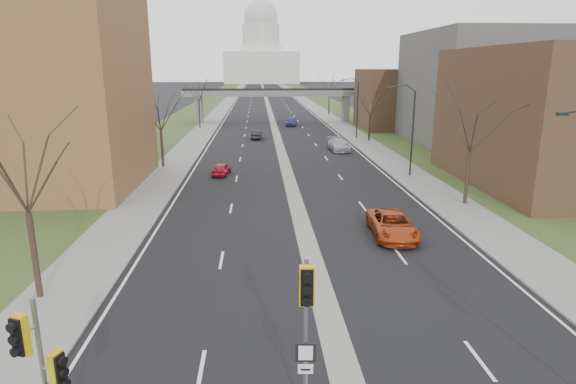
{
  "coord_description": "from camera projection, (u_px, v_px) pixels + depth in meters",
  "views": [
    {
      "loc": [
        -2.87,
        -12.85,
        10.3
      ],
      "look_at": [
        -1.36,
        11.51,
        3.96
      ],
      "focal_mm": 30.0,
      "sensor_mm": 36.0,
      "label": 1
    }
  ],
  "objects": [
    {
      "name": "road_surface",
      "position": [
        266.0,
        99.0,
        160.07
      ],
      "size": [
        20.0,
        600.0,
        0.01
      ],
      "primitive_type": "cube",
      "color": "black",
      "rests_on": "ground"
    },
    {
      "name": "commercial_block_near",
      "position": [
        564.0,
        118.0,
        42.16
      ],
      "size": [
        16.0,
        20.0,
        12.0
      ],
      "primitive_type": "cube",
      "color": "#4C3323",
      "rests_on": "ground"
    },
    {
      "name": "sidewalk_left",
      "position": [
        230.0,
        99.0,
        159.33
      ],
      "size": [
        4.0,
        600.0,
        0.12
      ],
      "primitive_type": "cube",
      "color": "gray",
      "rests_on": "ground"
    },
    {
      "name": "streetlight_mid",
      "position": [
        406.0,
        104.0,
        45.0
      ],
      "size": [
        2.61,
        0.2,
        8.7
      ],
      "color": "black",
      "rests_on": "sidewalk_right"
    },
    {
      "name": "signal_pole_median",
      "position": [
        306.0,
        314.0,
        13.43
      ],
      "size": [
        0.6,
        0.85,
        5.18
      ],
      "rotation": [
        0.0,
        0.0,
        -0.07
      ],
      "color": "gray",
      "rests_on": "ground"
    },
    {
      "name": "tree_right_b",
      "position": [
        371.0,
        100.0,
        67.62
      ],
      "size": [
        6.3,
        6.3,
        8.22
      ],
      "color": "#382B21",
      "rests_on": "sidewalk_right"
    },
    {
      "name": "pedestrian_bridge",
      "position": [
        273.0,
        97.0,
        91.23
      ],
      "size": [
        34.0,
        3.0,
        6.45
      ],
      "color": "slate",
      "rests_on": "ground"
    },
    {
      "name": "grass_verge_right",
      "position": [
        320.0,
        99.0,
        161.14
      ],
      "size": [
        8.0,
        600.0,
        0.1
      ],
      "primitive_type": "cube",
      "color": "#2D3D1C",
      "rests_on": "ground"
    },
    {
      "name": "car_right_far",
      "position": [
        291.0,
        122.0,
        86.87
      ],
      "size": [
        2.42,
        4.71,
        1.53
      ],
      "primitive_type": "imported",
      "rotation": [
        0.0,
        0.0,
        -0.14
      ],
      "color": "navy",
      "rests_on": "ground"
    },
    {
      "name": "capitol",
      "position": [
        261.0,
        54.0,
        319.61
      ],
      "size": [
        48.0,
        42.0,
        55.75
      ],
      "color": "silver",
      "rests_on": "ground"
    },
    {
      "name": "commercial_block_far",
      "position": [
        402.0,
        99.0,
        82.86
      ],
      "size": [
        14.0,
        14.0,
        10.0
      ],
      "primitive_type": "cube",
      "color": "#4C3323",
      "rests_on": "ground"
    },
    {
      "name": "tree_left_c",
      "position": [
        198.0,
        87.0,
        82.17
      ],
      "size": [
        7.65,
        7.65,
        9.99
      ],
      "color": "#382B21",
      "rests_on": "sidewalk_left"
    },
    {
      "name": "streetlight_far",
      "position": [
        353.0,
        91.0,
        70.11
      ],
      "size": [
        2.61,
        0.2,
        8.7
      ],
      "color": "black",
      "rests_on": "sidewalk_right"
    },
    {
      "name": "tree_right_c",
      "position": [
        329.0,
        83.0,
        105.95
      ],
      "size": [
        7.65,
        7.65,
        9.99
      ],
      "color": "#382B21",
      "rests_on": "sidewalk_right"
    },
    {
      "name": "signal_pole_left",
      "position": [
        41.0,
        363.0,
        12.01
      ],
      "size": [
        1.09,
        0.8,
        4.8
      ],
      "rotation": [
        0.0,
        0.0,
        -0.37
      ],
      "color": "gray",
      "rests_on": "ground"
    },
    {
      "name": "car_left_near",
      "position": [
        221.0,
        169.0,
        47.28
      ],
      "size": [
        1.9,
        3.76,
        1.23
      ],
      "primitive_type": "imported",
      "rotation": [
        0.0,
        0.0,
        3.01
      ],
      "color": "#AD132A",
      "rests_on": "ground"
    },
    {
      "name": "tree_left_a",
      "position": [
        20.0,
        156.0,
        20.45
      ],
      "size": [
        7.2,
        7.2,
        9.4
      ],
      "color": "#382B21",
      "rests_on": "sidewalk_left"
    },
    {
      "name": "commercial_block_mid",
      "position": [
        485.0,
        89.0,
        65.2
      ],
      "size": [
        18.0,
        22.0,
        15.0
      ],
      "primitive_type": "cube",
      "color": "#57544F",
      "rests_on": "ground"
    },
    {
      "name": "sidewalk_right",
      "position": [
        302.0,
        99.0,
        160.78
      ],
      "size": [
        4.0,
        600.0,
        0.12
      ],
      "primitive_type": "cube",
      "color": "gray",
      "rests_on": "ground"
    },
    {
      "name": "car_right_mid",
      "position": [
        338.0,
        145.0,
        60.98
      ],
      "size": [
        2.54,
        5.42,
        1.53
      ],
      "primitive_type": "imported",
      "rotation": [
        0.0,
        0.0,
        0.08
      ],
      "color": "#9D9CA3",
      "rests_on": "ground"
    },
    {
      "name": "tree_right_a",
      "position": [
        473.0,
        118.0,
        35.54
      ],
      "size": [
        7.2,
        7.2,
        9.4
      ],
      "color": "#382B21",
      "rests_on": "sidewalk_right"
    },
    {
      "name": "car_left_far",
      "position": [
        257.0,
        135.0,
        71.05
      ],
      "size": [
        1.71,
        4.08,
        1.31
      ],
      "primitive_type": "imported",
      "rotation": [
        0.0,
        0.0,
        3.06
      ],
      "color": "black",
      "rests_on": "ground"
    },
    {
      "name": "median_strip",
      "position": [
        266.0,
        99.0,
        160.07
      ],
      "size": [
        1.2,
        600.0,
        0.02
      ],
      "primitive_type": "cube",
      "color": "gray",
      "rests_on": "ground"
    },
    {
      "name": "grass_verge_left",
      "position": [
        212.0,
        99.0,
        158.98
      ],
      "size": [
        8.0,
        600.0,
        0.1
      ],
      "primitive_type": "cube",
      "color": "#2D3D1C",
      "rests_on": "ground"
    },
    {
      "name": "car_right_near",
      "position": [
        392.0,
        225.0,
        30.06
      ],
      "size": [
        2.82,
        5.63,
        1.53
      ],
      "primitive_type": "imported",
      "rotation": [
        0.0,
        0.0,
        -0.05
      ],
      "color": "#A53711",
      "rests_on": "ground"
    },
    {
      "name": "tree_left_b",
      "position": [
        159.0,
        108.0,
        49.53
      ],
      "size": [
        6.75,
        6.75,
        8.81
      ],
      "color": "#382B21",
      "rests_on": "sidewalk_left"
    }
  ]
}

